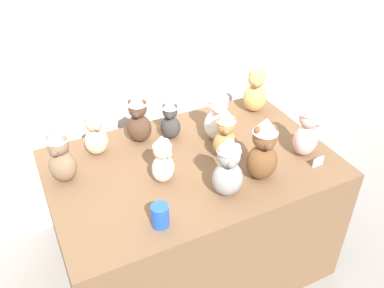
% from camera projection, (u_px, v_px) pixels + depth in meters
% --- Properties ---
extents(wall_back, '(7.00, 0.08, 2.60)m').
position_uv_depth(wall_back, '(138.00, 27.00, 2.45)').
color(wall_back, silver).
rests_on(wall_back, ground_plane).
extents(display_table, '(1.50, 0.97, 0.80)m').
position_uv_depth(display_table, '(192.00, 216.00, 2.43)').
color(display_table, brown).
rests_on(display_table, ground_plane).
extents(teddy_bear_charcoal, '(0.15, 0.14, 0.25)m').
position_uv_depth(teddy_bear_charcoal, '(170.00, 119.00, 2.32)').
color(teddy_bear_charcoal, '#383533').
rests_on(teddy_bear_charcoal, display_table).
extents(teddy_bear_chestnut, '(0.18, 0.16, 0.35)m').
position_uv_depth(teddy_bear_chestnut, '(263.00, 150.00, 2.00)').
color(teddy_bear_chestnut, brown).
rests_on(teddy_bear_chestnut, display_table).
extents(teddy_bear_cream, '(0.15, 0.15, 0.27)m').
position_uv_depth(teddy_bear_cream, '(163.00, 159.00, 2.00)').
color(teddy_bear_cream, beige).
rests_on(teddy_bear_cream, display_table).
extents(teddy_bear_sand, '(0.15, 0.13, 0.25)m').
position_uv_depth(teddy_bear_sand, '(96.00, 135.00, 2.20)').
color(teddy_bear_sand, '#CCB78E').
rests_on(teddy_bear_sand, display_table).
extents(teddy_bear_honey, '(0.19, 0.18, 0.28)m').
position_uv_depth(teddy_bear_honey, '(255.00, 92.00, 2.56)').
color(teddy_bear_honey, tan).
rests_on(teddy_bear_honey, display_table).
extents(teddy_bear_blush, '(0.19, 0.18, 0.33)m').
position_uv_depth(teddy_bear_blush, '(308.00, 129.00, 2.17)').
color(teddy_bear_blush, beige).
rests_on(teddy_bear_blush, display_table).
extents(teddy_bear_cocoa, '(0.18, 0.17, 0.30)m').
position_uv_depth(teddy_bear_cocoa, '(138.00, 119.00, 2.28)').
color(teddy_bear_cocoa, '#4C3323').
rests_on(teddy_bear_cocoa, display_table).
extents(teddy_bear_caramel, '(0.17, 0.16, 0.29)m').
position_uv_depth(teddy_bear_caramel, '(226.00, 135.00, 2.16)').
color(teddy_bear_caramel, '#B27A42').
rests_on(teddy_bear_caramel, display_table).
extents(teddy_bear_mocha, '(0.18, 0.18, 0.31)m').
position_uv_depth(teddy_bear_mocha, '(60.00, 156.00, 2.00)').
color(teddy_bear_mocha, '#7F6047').
rests_on(teddy_bear_mocha, display_table).
extents(teddy_bear_ash, '(0.17, 0.16, 0.33)m').
position_uv_depth(teddy_bear_ash, '(228.00, 167.00, 1.91)').
color(teddy_bear_ash, gray).
rests_on(teddy_bear_ash, display_table).
extents(teddy_bear_snow, '(0.19, 0.19, 0.33)m').
position_uv_depth(teddy_bear_snow, '(218.00, 115.00, 2.29)').
color(teddy_bear_snow, white).
rests_on(teddy_bear_snow, display_table).
extents(party_cup_blue, '(0.08, 0.08, 0.11)m').
position_uv_depth(party_cup_blue, '(160.00, 216.00, 1.80)').
color(party_cup_blue, blue).
rests_on(party_cup_blue, display_table).
extents(name_card_front_left, '(0.07, 0.01, 0.05)m').
position_uv_depth(name_card_front_left, '(318.00, 162.00, 2.16)').
color(name_card_front_left, white).
rests_on(name_card_front_left, display_table).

